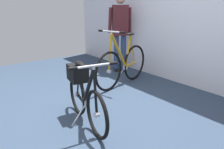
{
  "coord_description": "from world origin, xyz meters",
  "views": [
    {
      "loc": [
        2.03,
        -1.31,
        1.35
      ],
      "look_at": [
        0.01,
        0.26,
        0.55
      ],
      "focal_mm": 34.12,
      "sensor_mm": 36.0,
      "label": 1
    }
  ],
  "objects": [
    {
      "name": "visitor_near_wall",
      "position": [
        -1.49,
        1.64,
        0.94
      ],
      "size": [
        0.37,
        0.47,
        1.65
      ],
      "color": "navy",
      "rests_on": "ground_plane"
    },
    {
      "name": "ground_plane",
      "position": [
        0.0,
        0.0,
        0.0
      ],
      "size": [
        7.18,
        7.18,
        0.0
      ],
      "primitive_type": "plane",
      "color": "#2D3D51"
    },
    {
      "name": "display_bike_left",
      "position": [
        -0.78,
        1.11,
        0.38
      ],
      "size": [
        0.53,
        1.43,
        1.01
      ],
      "color": "black",
      "rests_on": "ground_plane"
    },
    {
      "name": "folding_bike_foreground",
      "position": [
        -0.05,
        -0.13,
        0.39
      ],
      "size": [
        1.15,
        0.53,
        0.82
      ],
      "color": "black",
      "rests_on": "ground_plane"
    }
  ]
}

